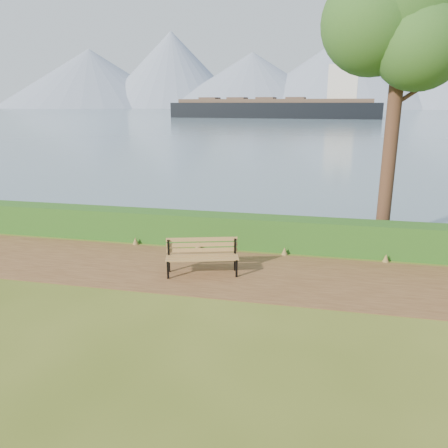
# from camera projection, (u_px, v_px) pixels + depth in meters

# --- Properties ---
(ground) EXTENTS (140.00, 140.00, 0.00)m
(ground) POSITION_uv_depth(u_px,v_px,m) (217.00, 276.00, 11.55)
(ground) COLOR #455618
(ground) RESTS_ON ground
(path) EXTENTS (40.00, 3.40, 0.01)m
(path) POSITION_uv_depth(u_px,v_px,m) (220.00, 272.00, 11.83)
(path) COLOR #54361C
(path) RESTS_ON ground
(hedge) EXTENTS (32.00, 0.85, 1.00)m
(hedge) POSITION_uv_depth(u_px,v_px,m) (236.00, 231.00, 13.87)
(hedge) COLOR #1A4C15
(hedge) RESTS_ON ground
(water) EXTENTS (700.00, 510.00, 0.00)m
(water) POSITION_uv_depth(u_px,v_px,m) (318.00, 111.00, 256.39)
(water) COLOR #445C6E
(water) RESTS_ON ground
(mountains) EXTENTS (585.00, 190.00, 70.00)m
(mountains) POSITION_uv_depth(u_px,v_px,m) (310.00, 76.00, 388.40)
(mountains) COLOR gray
(mountains) RESTS_ON ground
(bench) EXTENTS (1.99, 1.06, 0.96)m
(bench) POSITION_uv_depth(u_px,v_px,m) (202.00, 254.00, 11.60)
(bench) COLOR black
(bench) RESTS_ON ground
(tree) EXTENTS (4.64, 3.82, 9.21)m
(tree) POSITION_uv_depth(u_px,v_px,m) (403.00, 15.00, 12.50)
(tree) COLOR #382117
(tree) RESTS_ON ground
(cargo_ship) EXTENTS (64.61, 14.92, 19.44)m
(cargo_ship) POSITION_uv_depth(u_px,v_px,m) (280.00, 108.00, 133.82)
(cargo_ship) COLOR black
(cargo_ship) RESTS_ON ground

